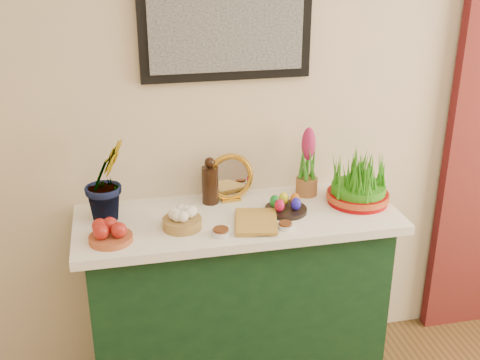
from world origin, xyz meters
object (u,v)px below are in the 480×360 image
Objects in this scene: hyacinth_green at (105,167)px; mirror at (230,178)px; book at (235,221)px; wheatgrass_sabzeh at (359,182)px; sideboard at (238,303)px.

mirror is at bearing -30.19° from hyacinth_green.
book is 0.60m from wheatgrass_sabzeh.
mirror is at bearing 164.70° from wheatgrass_sabzeh.
hyacinth_green is 1.11m from wheatgrass_sabzeh.
sideboard is 5.60× the size of book.
sideboard is 0.59m from mirror.
hyacinth_green is 0.58m from book.
wheatgrass_sabzeh is at bearing 22.12° from book.
hyacinth_green is 2.10× the size of mirror.
mirror is 0.58m from wheatgrass_sabzeh.
sideboard is 5.82× the size of mirror.
wheatgrass_sabzeh is (0.56, -0.15, -0.01)m from mirror.
mirror reaches higher than sideboard.
wheatgrass_sabzeh is at bearing -15.30° from mirror.
hyacinth_green is (-0.54, 0.07, 0.70)m from sideboard.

